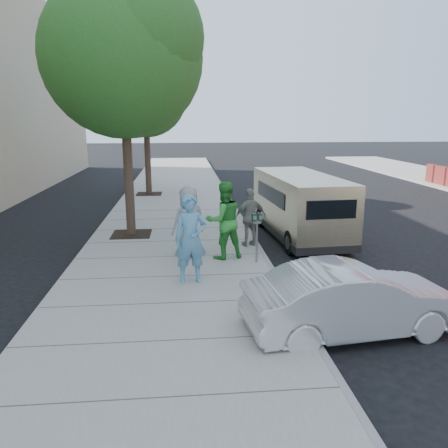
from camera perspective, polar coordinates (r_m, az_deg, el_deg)
The scene contains 12 objects.
ground at distance 11.62m, azimuth -1.88°, elevation -4.80°, with size 120.00×120.00×0.00m, color black.
sidewalk at distance 11.58m, azimuth -6.85°, elevation -4.56°, with size 5.00×60.00×0.15m, color gray.
curb_face at distance 11.76m, azimuth 5.15°, elevation -4.23°, with size 0.12×60.00×0.16m, color gray.
tree_near at distance 13.64m, azimuth -12.95°, elevation 21.19°, with size 4.62×4.60×7.53m.
tree_far at distance 21.11m, azimuth -10.15°, elevation 16.67°, with size 3.92×3.80×6.49m.
parking_meter at distance 10.78m, azimuth 4.33°, elevation -0.41°, with size 0.27×0.14×1.26m.
van at distance 13.91m, azimuth 9.72°, elevation 2.54°, with size 2.14×5.45×1.98m.
sedan at distance 7.95m, azimuth 16.49°, elevation -9.49°, with size 1.31×3.77×1.24m, color silver.
person_officer at distance 9.49m, azimuth -4.40°, elevation -1.95°, with size 0.71×0.47×1.95m, color #5695B7.
person_green_shirt at distance 11.11m, azimuth -0.02°, elevation 0.49°, with size 0.97×0.75×1.99m, color green.
person_gray_shirt at distance 11.32m, azimuth -4.61°, elevation 0.31°, with size 0.90×0.59×1.84m, color gray.
person_striped_polo at distance 12.26m, azimuth 3.45°, elevation 0.87°, with size 0.96×0.40×1.64m, color gray.
Camera 1 is at (-0.66, -11.01, 3.65)m, focal length 35.00 mm.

